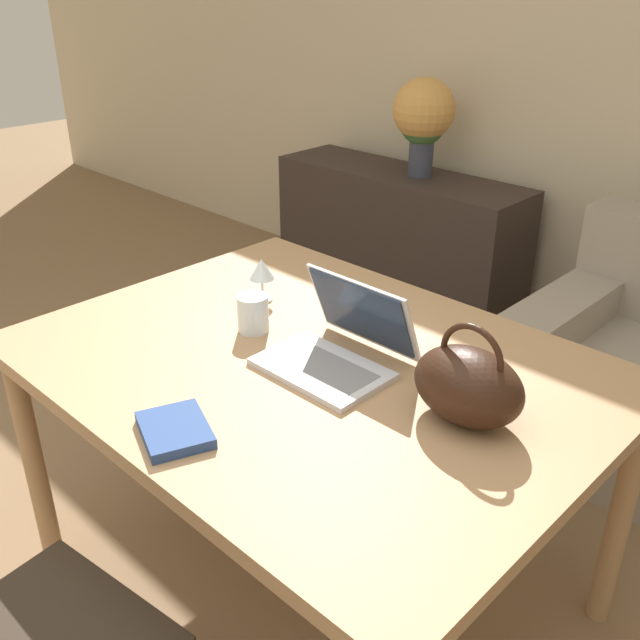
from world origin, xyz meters
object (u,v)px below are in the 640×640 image
handbag (468,385)px  flower_vase (423,116)px  wine_glass (262,271)px  drinking_glass (253,313)px  laptop (341,342)px

handbag → flower_vase: size_ratio=0.54×
flower_vase → handbag: bearing=-50.5°
handbag → flower_vase: (-1.38, 1.67, 0.15)m
wine_glass → flower_vase: 1.69m
drinking_glass → wine_glass: 0.20m
handbag → wine_glass: bearing=172.6°
drinking_glass → wine_glass: bearing=131.0°
drinking_glass → wine_glass: wine_glass is taller
wine_glass → handbag: bearing=-7.4°
handbag → flower_vase: bearing=129.5°
drinking_glass → flower_vase: 1.87m
laptop → handbag: size_ratio=1.26×
flower_vase → laptop: bearing=-58.8°
handbag → flower_vase: flower_vase is taller
drinking_glass → flower_vase: flower_vase is taller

